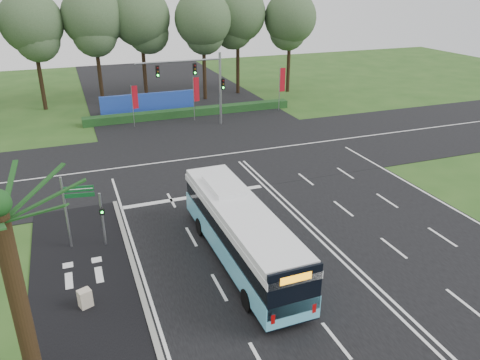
# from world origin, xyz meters

# --- Properties ---
(ground) EXTENTS (120.00, 120.00, 0.00)m
(ground) POSITION_xyz_m (0.00, 0.00, 0.00)
(ground) COLOR #264C19
(ground) RESTS_ON ground
(road_main) EXTENTS (20.00, 120.00, 0.04)m
(road_main) POSITION_xyz_m (0.00, 0.00, 0.02)
(road_main) COLOR black
(road_main) RESTS_ON ground
(road_cross) EXTENTS (120.00, 14.00, 0.05)m
(road_cross) POSITION_xyz_m (0.00, 12.00, 0.03)
(road_cross) COLOR black
(road_cross) RESTS_ON ground
(bike_path) EXTENTS (5.00, 18.00, 0.06)m
(bike_path) POSITION_xyz_m (-12.50, -3.00, 0.03)
(bike_path) COLOR black
(bike_path) RESTS_ON ground
(kerb_strip) EXTENTS (0.25, 18.00, 0.12)m
(kerb_strip) POSITION_xyz_m (-10.10, -3.00, 0.06)
(kerb_strip) COLOR gray
(kerb_strip) RESTS_ON ground
(city_bus) EXTENTS (2.67, 11.74, 3.36)m
(city_bus) POSITION_xyz_m (-4.84, -3.19, 1.69)
(city_bus) COLOR #5DBCD9
(city_bus) RESTS_ON ground
(pedestrian_signal) EXTENTS (0.27, 0.40, 3.12)m
(pedestrian_signal) POSITION_xyz_m (-11.18, 0.80, 1.70)
(pedestrian_signal) COLOR gray
(pedestrian_signal) RESTS_ON ground
(street_sign) EXTENTS (1.60, 0.35, 4.13)m
(street_sign) POSITION_xyz_m (-12.60, 1.20, 2.60)
(street_sign) COLOR gray
(street_sign) RESTS_ON ground
(utility_cabinet) EXTENTS (0.66, 0.61, 0.90)m
(utility_cabinet) POSITION_xyz_m (-12.55, -4.25, 0.45)
(utility_cabinet) COLOR beige
(utility_cabinet) RESTS_ON ground
(banner_flag_left) EXTENTS (0.60, 0.16, 4.13)m
(banner_flag_left) POSITION_xyz_m (-6.03, 22.45, 2.71)
(banner_flag_left) COLOR gray
(banner_flag_left) RESTS_ON ground
(banner_flag_mid) EXTENTS (0.65, 0.17, 4.47)m
(banner_flag_mid) POSITION_xyz_m (0.10, 22.65, 2.92)
(banner_flag_mid) COLOR gray
(banner_flag_mid) RESTS_ON ground
(banner_flag_right) EXTENTS (0.70, 0.11, 4.73)m
(banner_flag_right) POSITION_xyz_m (9.83, 23.16, 3.08)
(banner_flag_right) COLOR gray
(banner_flag_right) RESTS_ON ground
(palm_tree) EXTENTS (3.20, 3.20, 7.65)m
(palm_tree) POSITION_xyz_m (-14.50, -8.00, 6.44)
(palm_tree) COLOR #382614
(palm_tree) RESTS_ON ground
(traffic_light_gantry) EXTENTS (8.41, 0.28, 7.00)m
(traffic_light_gantry) POSITION_xyz_m (0.21, 20.50, 4.66)
(traffic_light_gantry) COLOR gray
(traffic_light_gantry) RESTS_ON ground
(hedge) EXTENTS (22.00, 1.20, 0.80)m
(hedge) POSITION_xyz_m (0.00, 24.50, 0.40)
(hedge) COLOR #143718
(hedge) RESTS_ON ground
(blue_hoarding) EXTENTS (10.00, 0.30, 2.20)m
(blue_hoarding) POSITION_xyz_m (-4.00, 27.00, 1.10)
(blue_hoarding) COLOR #1F41AB
(blue_hoarding) RESTS_ON ground
(eucalyptus_row) EXTENTS (42.41, 8.36, 12.91)m
(eucalyptus_row) POSITION_xyz_m (-3.08, 32.28, 9.30)
(eucalyptus_row) COLOR black
(eucalyptus_row) RESTS_ON ground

